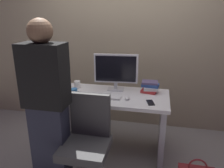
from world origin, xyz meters
TOP-DOWN VIEW (x-y plane):
  - ground_plane at (0.00, 0.00)m, footprint 9.00×9.00m
  - wall_back at (0.00, 0.81)m, footprint 6.40×0.10m
  - desk at (0.00, 0.00)m, footprint 1.31×0.66m
  - office_chair at (-0.12, -0.65)m, footprint 0.52×0.52m
  - person_at_desk at (-0.49, -0.67)m, footprint 0.40×0.24m
  - monitor at (-0.00, 0.18)m, footprint 0.54×0.16m
  - keyboard at (-0.10, -0.10)m, footprint 0.43×0.14m
  - mouse at (0.19, -0.11)m, footprint 0.06×0.10m
  - cup_near_keyboard at (-0.43, -0.13)m, footprint 0.08×0.08m
  - cup_by_monitor at (-0.50, 0.14)m, footprint 0.08×0.08m
  - book_stack at (0.42, 0.18)m, footprint 0.22×0.19m
  - cell_phone at (0.45, -0.16)m, footprint 0.10×0.16m

SIDE VIEW (x-z plane):
  - ground_plane at x=0.00m, z-range 0.00..0.00m
  - office_chair at x=-0.12m, z-range -0.04..0.90m
  - desk at x=0.00m, z-range 0.13..0.88m
  - cell_phone at x=0.45m, z-range 0.74..0.75m
  - keyboard at x=-0.10m, z-range 0.74..0.76m
  - mouse at x=0.19m, z-range 0.74..0.78m
  - cup_near_keyboard at x=-0.43m, z-range 0.74..0.84m
  - cup_by_monitor at x=-0.50m, z-range 0.74..0.84m
  - book_stack at x=0.42m, z-range 0.74..0.88m
  - person_at_desk at x=-0.49m, z-range 0.02..1.66m
  - monitor at x=0.00m, z-range 0.77..1.23m
  - wall_back at x=0.00m, z-range 0.00..3.00m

